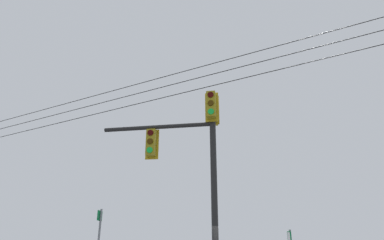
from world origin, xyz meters
The scene contains 2 objects.
signal_mast_assembly centered at (-0.74, -1.47, 4.80)m, with size 1.67×3.88×6.84m.
overhead_wire_span centered at (-0.85, 0.46, 7.62)m, with size 1.04×30.80×0.94m.
Camera 1 is at (9.22, 3.33, 1.47)m, focal length 33.30 mm.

